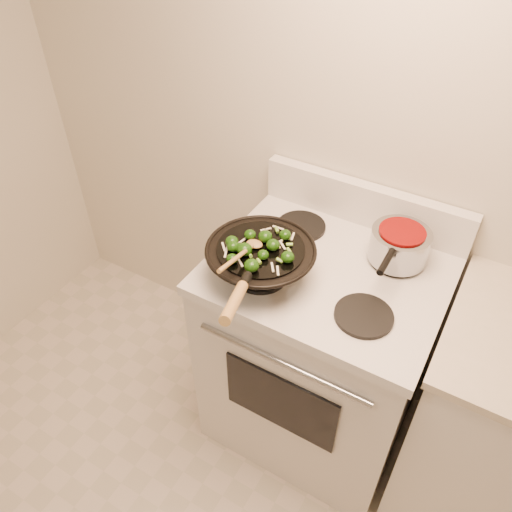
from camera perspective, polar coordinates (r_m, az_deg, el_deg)
The scene contains 5 objects.
stove at distance 2.02m, azimuth 7.15°, elevation -10.72°, with size 0.78×0.67×1.08m.
wok at distance 1.59m, azimuth 0.50°, elevation -0.47°, with size 0.35×0.57×0.23m.
stirfry at distance 1.55m, azimuth -0.12°, elevation 1.06°, with size 0.24×0.24×0.04m.
wooden_spoon at distance 1.51m, azimuth -1.27°, elevation 0.54°, with size 0.06×0.24×0.08m.
saucepan at distance 1.72m, azimuth 16.05°, elevation 1.24°, with size 0.20×0.32×0.12m.
Camera 1 is at (0.27, -0.02, 2.05)m, focal length 35.00 mm.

